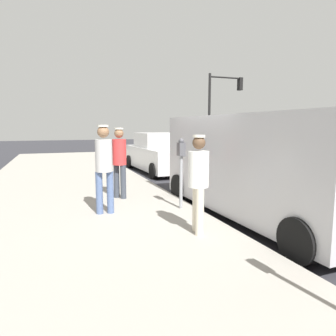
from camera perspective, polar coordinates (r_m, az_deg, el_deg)
The scene contains 9 objects.
ground_plane at distance 7.45m, azimuth 12.14°, elevation -7.45°, with size 80.00×80.00×0.00m, color #2D2D33.
sidewalk_slab at distance 6.35m, azimuth -16.05°, elevation -9.56°, with size 5.00×32.00×0.15m, color #9E998E.
parking_meter_near at distance 6.63m, azimuth 2.44°, elevation 1.24°, with size 0.14×0.18×1.52m.
pedestrian_in_red at distance 7.69m, azimuth -8.93°, elevation 1.82°, with size 0.34×0.34×1.74m.
pedestrian_in_white at distance 5.10m, azimuth 5.62°, elevation -1.84°, with size 0.34×0.35×1.64m.
pedestrian_in_gray at distance 6.36m, azimuth -11.69°, elevation 0.92°, with size 0.36×0.34×1.80m.
parked_van at distance 6.72m, azimuth 16.89°, elevation 0.78°, with size 2.26×5.26×2.15m.
parked_sedan_behind at distance 13.20m, azimuth -1.55°, elevation 2.56°, with size 2.07×4.46×1.65m.
traffic_light_corner at distance 20.50m, azimuth 9.75°, elevation 12.01°, with size 2.48×0.42×5.20m.
Camera 1 is at (3.89, 6.06, 1.92)m, focal length 33.13 mm.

